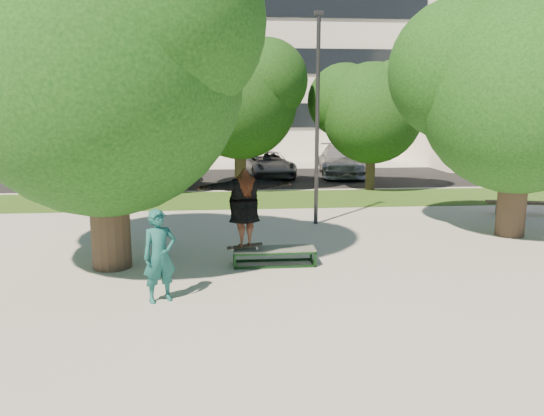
{
  "coord_description": "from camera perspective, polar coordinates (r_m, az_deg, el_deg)",
  "views": [
    {
      "loc": [
        -1.8,
        -10.41,
        3.38
      ],
      "look_at": [
        -0.74,
        0.6,
        1.32
      ],
      "focal_mm": 35.0,
      "sensor_mm": 36.0,
      "label": 1
    }
  ],
  "objects": [
    {
      "name": "bg_tree_left",
      "position": [
        22.01,
        -18.33,
        10.93
      ],
      "size": [
        5.28,
        4.51,
        5.77
      ],
      "color": "#38281E",
      "rests_on": "ground"
    },
    {
      "name": "asphalt_strip",
      "position": [
        26.68,
        -1.56,
        3.26
      ],
      "size": [
        40.0,
        8.0,
        0.01
      ],
      "primitive_type": "cube",
      "color": "black",
      "rests_on": "ground"
    },
    {
      "name": "side_building",
      "position": [
        37.98,
        26.42,
        10.39
      ],
      "size": [
        15.0,
        10.0,
        8.0
      ],
      "primitive_type": "cube",
      "color": "white",
      "rests_on": "ground"
    },
    {
      "name": "car_silver_b",
      "position": [
        27.74,
        7.53,
        5.11
      ],
      "size": [
        2.92,
        5.75,
        1.6
      ],
      "primitive_type": "imported",
      "rotation": [
        0.0,
        0.0,
        -0.13
      ],
      "color": "#A8A7AC",
      "rests_on": "asphalt_strip"
    },
    {
      "name": "car_grey",
      "position": [
        27.0,
        -0.38,
        4.7
      ],
      "size": [
        2.67,
        4.81,
        1.27
      ],
      "primitive_type": "imported",
      "rotation": [
        0.0,
        0.0,
        0.13
      ],
      "color": "slate",
      "rests_on": "asphalt_strip"
    },
    {
      "name": "tree_right",
      "position": [
        15.56,
        24.87,
        12.21
      ],
      "size": [
        6.24,
        5.33,
        6.51
      ],
      "color": "#38281E",
      "rests_on": "ground"
    },
    {
      "name": "bg_tree_right",
      "position": [
        22.84,
        10.55,
        10.64
      ],
      "size": [
        5.04,
        4.31,
        5.43
      ],
      "color": "#38281E",
      "rests_on": "ground"
    },
    {
      "name": "bg_tree_mid",
      "position": [
        22.51,
        -3.71,
        12.13
      ],
      "size": [
        5.76,
        4.92,
        6.24
      ],
      "color": "#38281E",
      "rests_on": "ground"
    },
    {
      "name": "grind_box",
      "position": [
        11.75,
        0.23,
        -5.22
      ],
      "size": [
        1.8,
        0.6,
        0.38
      ],
      "color": "#103215",
      "rests_on": "ground"
    },
    {
      "name": "car_silver_a",
      "position": [
        24.83,
        -16.21,
        4.11
      ],
      "size": [
        2.65,
        4.85,
        1.57
      ],
      "primitive_type": "imported",
      "rotation": [
        0.0,
        0.0,
        0.18
      ],
      "color": "#BABBBF",
      "rests_on": "asphalt_strip"
    },
    {
      "name": "ground",
      "position": [
        11.09,
        4.16,
        -7.24
      ],
      "size": [
        120.0,
        120.0,
        0.0
      ],
      "primitive_type": "plane",
      "color": "#9D9990",
      "rests_on": "ground"
    },
    {
      "name": "bystander",
      "position": [
        9.61,
        -12.0,
        -5.05
      ],
      "size": [
        0.72,
        0.62,
        1.67
      ],
      "primitive_type": "imported",
      "rotation": [
        0.0,
        0.0,
        0.44
      ],
      "color": "#165652",
      "rests_on": "ground"
    },
    {
      "name": "car_dark",
      "position": [
        25.02,
        -10.71,
        4.15
      ],
      "size": [
        1.48,
        4.14,
        1.36
      ],
      "primitive_type": "imported",
      "rotation": [
        0.0,
        0.0,
        0.01
      ],
      "color": "black",
      "rests_on": "asphalt_strip"
    },
    {
      "name": "tree_left",
      "position": [
        11.82,
        -18.28,
        15.08
      ],
      "size": [
        6.96,
        5.95,
        7.12
      ],
      "color": "#38281E",
      "rests_on": "ground"
    },
    {
      "name": "skater_rig",
      "position": [
        11.45,
        -3.01,
        0.08
      ],
      "size": [
        2.17,
        1.0,
        1.79
      ],
      "rotation": [
        0.0,
        0.0,
        3.35
      ],
      "color": "white",
      "rests_on": "grind_box"
    },
    {
      "name": "office_building",
      "position": [
        42.64,
        -5.96,
        16.7
      ],
      "size": [
        30.0,
        14.12,
        16.0
      ],
      "color": "silver",
      "rests_on": "ground"
    },
    {
      "name": "lamppost",
      "position": [
        15.66,
        4.89,
        9.66
      ],
      "size": [
        0.25,
        0.15,
        6.11
      ],
      "color": "#2D2D30",
      "rests_on": "ground"
    },
    {
      "name": "grass_strip",
      "position": [
        20.38,
        2.5,
        1.01
      ],
      "size": [
        30.0,
        4.0,
        0.02
      ],
      "primitive_type": "cube",
      "color": "#254814",
      "rests_on": "ground"
    },
    {
      "name": "bench",
      "position": [
        19.2,
        26.22,
        0.41
      ],
      "size": [
        2.85,
        1.06,
        0.44
      ],
      "rotation": [
        0.0,
        0.0,
        -0.24
      ],
      "color": "brown",
      "rests_on": "ground"
    }
  ]
}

